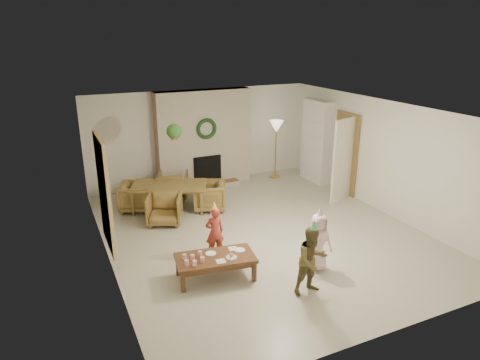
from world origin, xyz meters
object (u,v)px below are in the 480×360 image
child_plaid (312,261)px  child_pink (318,242)px  dining_chair_far (173,185)px  coffee_table_top (215,258)px  dining_chair_near (165,209)px  dining_table (169,198)px  dining_chair_right (210,196)px  child_red (215,232)px  dining_chair_left (136,197)px

child_plaid → child_pink: 0.73m
dining_chair_far → child_pink: child_pink is taller
dining_chair_far → coffee_table_top: bearing=107.0°
dining_chair_near → coffee_table_top: 2.48m
dining_table → child_plaid: child_plaid is taller
dining_chair_near → child_plaid: bearing=-45.4°
dining_chair_near → child_plaid: size_ratio=0.65×
dining_table → dining_chair_right: size_ratio=2.34×
dining_chair_far → child_red: size_ratio=0.76×
coffee_table_top → child_plaid: bearing=-31.5°
child_red → dining_table: bearing=-84.0°
dining_chair_right → dining_table: bearing=-90.0°
dining_table → dining_chair_right: dining_chair_right is taller
dining_table → child_plaid: size_ratio=1.52×
child_plaid → child_pink: (0.48, 0.54, -0.04)m
dining_chair_far → child_plaid: bearing=122.4°
dining_table → dining_chair_near: (-0.29, -0.68, 0.03)m
dining_chair_left → child_plaid: child_plaid is taller
dining_chair_right → child_pink: 3.34m
dining_table → child_red: 2.47m
dining_chair_far → child_red: child_red is taller
dining_table → dining_chair_near: dining_chair_near is taller
dining_chair_left → dining_chair_near: bearing=-135.0°
dining_table → coffee_table_top: bearing=-69.1°
child_plaid → dining_chair_right: bearing=91.3°
dining_chair_right → dining_chair_left: bearing=-90.0°
dining_table → dining_chair_right: (0.85, -0.36, 0.03)m
dining_table → child_pink: child_pink is taller
dining_chair_far → dining_chair_right: size_ratio=1.00×
dining_table → dining_chair_left: size_ratio=2.34×
dining_chair_left → child_plaid: 4.80m
dining_chair_right → child_plaid: 3.82m
dining_chair_near → dining_chair_far: same height
dining_chair_near → dining_chair_left: size_ratio=1.00×
coffee_table_top → child_plaid: size_ratio=1.16×
dining_chair_near → coffee_table_top: size_ratio=0.56×
child_red → child_plaid: size_ratio=0.85×
coffee_table_top → dining_chair_far: bearing=92.5°
coffee_table_top → child_pink: child_pink is taller
child_red → child_plaid: bearing=121.2°
dining_chair_right → child_red: size_ratio=0.76×
dining_chair_left → child_plaid: (1.76, -4.46, 0.23)m
dining_chair_right → coffee_table_top: (-0.97, -2.80, 0.04)m
dining_chair_near → child_pink: 3.48m
dining_table → child_pink: size_ratio=1.65×
dining_table → dining_chair_right: 0.93m
dining_chair_left → dining_chair_right: 1.66m
dining_chair_left → dining_chair_right: size_ratio=1.00×
dining_chair_near → dining_chair_right: (1.14, 0.32, 0.00)m
dining_chair_right → child_red: 2.21m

